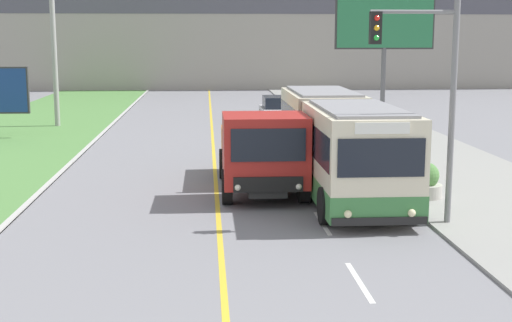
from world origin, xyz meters
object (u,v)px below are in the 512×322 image
Objects in this scene: car_distant at (277,110)px; planter_round_second at (394,161)px; planter_round_near at (426,182)px; dump_truck at (263,154)px; utility_pole_far at (53,27)px; billboard_large at (385,29)px; city_bus at (337,142)px; traffic_light_mast at (429,82)px.

car_distant is 3.90× the size of planter_round_second.
planter_round_near is at bearing -90.07° from planter_round_second.
dump_truck is 5.65m from planter_round_second.
car_distant is 13.28m from utility_pole_far.
dump_truck is 0.99× the size of billboard_large.
billboard_large is (7.33, 14.37, 3.98)m from dump_truck.
traffic_light_mast is (1.39, -4.92, 2.25)m from city_bus.
dump_truck is 0.63× the size of utility_pole_far.
utility_pole_far is at bearing 167.79° from billboard_large.
dump_truck is at bearing -150.54° from planter_round_second.
traffic_light_mast is at bearing -108.14° from planter_round_near.
utility_pole_far reaches higher than traffic_light_mast.
city_bus is at bearing 22.15° from dump_truck.
billboard_large is at bearing 70.21° from city_bus.
planter_round_near is (-2.46, -15.36, -4.73)m from billboard_large.
billboard_large is at bearing -46.94° from car_distant.
traffic_light_mast is at bearing -98.19° from planter_round_second.
car_distant is at bearing 98.34° from planter_round_second.
dump_truck is at bearing -96.96° from car_distant.
billboard_large is 12.78m from planter_round_second.
city_bus is 1.11× the size of utility_pole_far.
billboard_large reaches higher than car_distant.
city_bus reaches higher than planter_round_second.
dump_truck is 1.14× the size of traffic_light_mast.
car_distant is at bearing 96.83° from planter_round_near.
car_distant reaches higher than planter_round_near.
utility_pole_far reaches higher than dump_truck.
utility_pole_far is 1.56× the size of billboard_large.
utility_pole_far is at bearing -172.88° from car_distant.
billboard_large reaches higher than dump_truck.
city_bus is 5.59m from traffic_light_mast.
car_distant is (-0.13, 18.62, -0.82)m from city_bus.
dump_truck is 6.27× the size of planter_round_near.
dump_truck is at bearing -117.03° from billboard_large.
planter_round_near is 0.98× the size of planter_round_second.
traffic_light_mast is at bearing -86.30° from car_distant.
billboard_large is at bearing 62.97° from dump_truck.
traffic_light_mast is at bearing -100.58° from billboard_large.
traffic_light_mast is 5.35× the size of planter_round_second.
dump_truck is 21.05m from utility_pole_far.
planter_round_second is (2.35, 1.72, -0.95)m from city_bus.
city_bus is 18.64m from car_distant.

